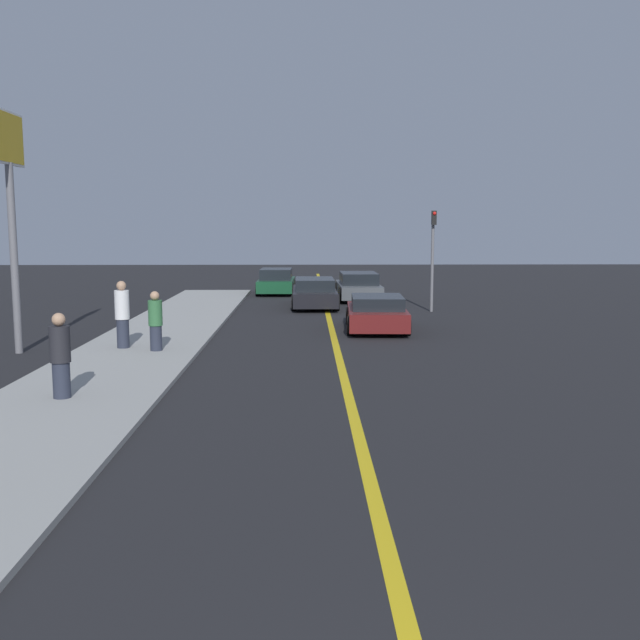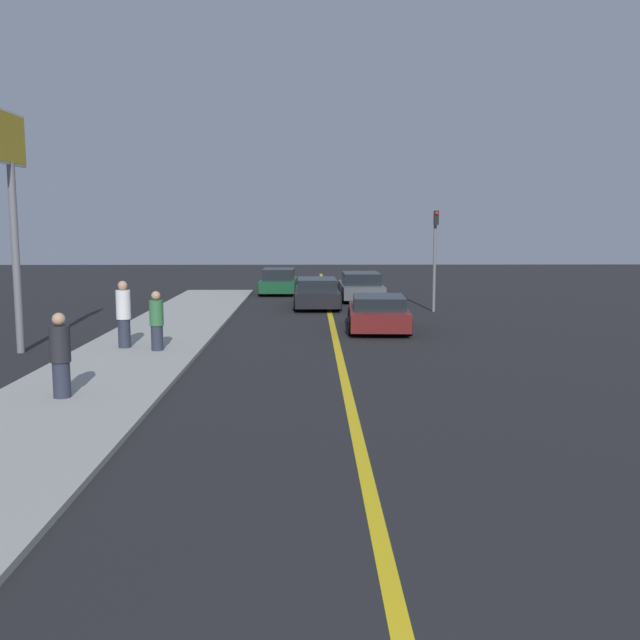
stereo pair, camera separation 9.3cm
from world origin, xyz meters
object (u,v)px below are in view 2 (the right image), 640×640
car_ahead_center (317,293)px  car_near_right_lane (378,313)px  traffic_light (435,250)px  roadside_sign (11,174)px  car_far_distant (361,286)px  car_parked_left_lot (279,282)px  pedestrian_by_sign (124,314)px  pedestrian_mid_group (60,356)px  pedestrian_far_standing (157,321)px

car_ahead_center → car_near_right_lane: bearing=-74.4°
traffic_light → roadside_sign: size_ratio=0.63×
car_ahead_center → car_far_distant: bearing=54.4°
car_near_right_lane → car_ahead_center: (-1.94, 6.70, 0.03)m
car_near_right_lane → car_parked_left_lot: size_ratio=1.04×
traffic_light → roadside_sign: (-12.69, -9.00, 2.29)m
car_ahead_center → roadside_sign: size_ratio=0.74×
car_near_right_lane → pedestrian_by_sign: (-7.27, -3.82, 0.45)m
car_far_distant → traffic_light: traffic_light is taller
car_near_right_lane → pedestrian_by_sign: bearing=-149.8°
car_far_distant → roadside_sign: size_ratio=0.74×
pedestrian_mid_group → roadside_sign: (-3.00, 5.47, 3.81)m
car_near_right_lane → roadside_sign: 11.56m
car_near_right_lane → car_ahead_center: 6.98m
car_ahead_center → car_parked_left_lot: (-1.84, 5.88, 0.01)m
car_parked_left_lot → pedestrian_mid_group: bearing=-97.1°
car_far_distant → car_near_right_lane: bearing=-91.5°
car_ahead_center → pedestrian_far_standing: size_ratio=2.98×
pedestrian_far_standing → pedestrian_by_sign: size_ratio=0.87×
pedestrian_far_standing → pedestrian_by_sign: bearing=155.0°
pedestrian_mid_group → pedestrian_far_standing: bearing=82.1°
car_parked_left_lot → pedestrian_far_standing: pedestrian_far_standing is taller
traffic_light → roadside_sign: bearing=-144.7°
car_near_right_lane → pedestrian_mid_group: size_ratio=2.46×
car_far_distant → pedestrian_by_sign: (-7.38, -13.45, 0.39)m
car_parked_left_lot → traffic_light: size_ratio=0.98×
car_parked_left_lot → pedestrian_far_standing: size_ratio=2.46×
car_ahead_center → pedestrian_far_standing: pedestrian_far_standing is taller
car_ahead_center → pedestrian_by_sign: bearing=-117.4°
pedestrian_by_sign → traffic_light: bearing=41.5°
car_far_distant → pedestrian_by_sign: pedestrian_by_sign is taller
pedestrian_by_sign → traffic_light: traffic_light is taller
car_ahead_center → traffic_light: 5.27m
car_far_distant → traffic_light: (2.57, -4.65, 1.82)m
car_parked_left_lot → pedestrian_mid_group: (-3.23, -22.08, 0.31)m
traffic_light → car_ahead_center: bearing=159.6°
traffic_light → car_far_distant: bearing=118.9°
car_far_distant → pedestrian_far_standing: 15.31m
pedestrian_by_sign → traffic_light: size_ratio=0.46×
pedestrian_far_standing → roadside_sign: roadside_sign is taller
roadside_sign → pedestrian_mid_group: bearing=-61.3°
car_far_distant → roadside_sign: roadside_sign is taller
car_far_distant → roadside_sign: 17.48m
car_ahead_center → car_parked_left_lot: bearing=106.8°
car_far_distant → pedestrian_far_standing: size_ratio=2.94×
car_far_distant → pedestrian_by_sign: bearing=-119.6°
pedestrian_mid_group → roadside_sign: roadside_sign is taller
car_ahead_center → roadside_sign: (-8.06, -10.72, 4.13)m
pedestrian_mid_group → pedestrian_by_sign: bearing=92.6°
pedestrian_by_sign → roadside_sign: roadside_sign is taller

